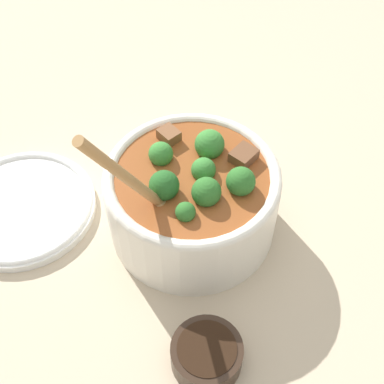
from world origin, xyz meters
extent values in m
plane|color=#C6B293|center=(0.00, 0.00, 0.00)|extent=(4.00, 4.00, 0.00)
cylinder|color=white|center=(0.00, 0.00, 0.05)|extent=(0.22, 0.22, 0.10)
torus|color=white|center=(0.00, 0.00, 0.10)|extent=(0.22, 0.22, 0.02)
cylinder|color=brown|center=(0.00, 0.00, 0.07)|extent=(0.20, 0.20, 0.07)
sphere|color=#387F33|center=(-0.01, 0.01, 0.11)|extent=(0.03, 0.03, 0.03)
cylinder|color=#6B9956|center=(-0.01, 0.01, 0.09)|extent=(0.01, 0.01, 0.01)
sphere|color=#235B23|center=(0.03, -0.03, 0.12)|extent=(0.04, 0.04, 0.04)
cylinder|color=#6B9956|center=(0.03, -0.03, 0.09)|extent=(0.01, 0.01, 0.02)
sphere|color=#2D6B28|center=(0.01, 0.06, 0.11)|extent=(0.04, 0.04, 0.04)
cylinder|color=#6B9956|center=(0.01, 0.06, 0.09)|extent=(0.01, 0.01, 0.02)
sphere|color=#2D6B28|center=(0.06, 0.00, 0.11)|extent=(0.02, 0.02, 0.02)
cylinder|color=#6B9956|center=(0.06, 0.00, 0.09)|extent=(0.01, 0.01, 0.01)
sphere|color=#387F33|center=(-0.02, -0.04, 0.11)|extent=(0.03, 0.03, 0.03)
cylinder|color=#6B9956|center=(-0.02, -0.04, 0.09)|extent=(0.01, 0.01, 0.01)
sphere|color=#387F33|center=(-0.05, 0.02, 0.11)|extent=(0.04, 0.04, 0.04)
cylinder|color=#6B9956|center=(-0.05, 0.02, 0.09)|extent=(0.01, 0.01, 0.02)
sphere|color=#2D6B28|center=(0.03, 0.02, 0.11)|extent=(0.04, 0.04, 0.04)
cylinder|color=#6B9956|center=(0.03, 0.02, 0.09)|extent=(0.01, 0.01, 0.02)
cube|color=brown|center=(-0.03, 0.06, 0.11)|extent=(0.04, 0.04, 0.02)
cube|color=brown|center=(-0.06, -0.04, 0.11)|extent=(0.03, 0.03, 0.02)
ellipsoid|color=#A87A47|center=(0.04, -0.03, 0.10)|extent=(0.04, 0.03, 0.01)
cylinder|color=#A87A47|center=(0.08, -0.06, 0.18)|extent=(0.09, 0.07, 0.17)
cylinder|color=black|center=(0.19, 0.04, 0.02)|extent=(0.08, 0.08, 0.03)
cylinder|color=black|center=(0.19, 0.04, 0.03)|extent=(0.07, 0.07, 0.01)
cylinder|color=white|center=(0.01, -0.24, 0.01)|extent=(0.20, 0.20, 0.01)
torus|color=white|center=(0.01, -0.24, 0.01)|extent=(0.20, 0.20, 0.01)
camera|label=1|loc=(0.43, 0.05, 0.60)|focal=50.00mm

